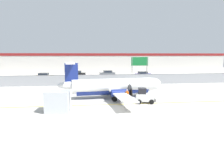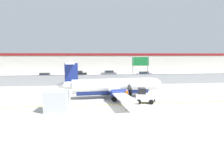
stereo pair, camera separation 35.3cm
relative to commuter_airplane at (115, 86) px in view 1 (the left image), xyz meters
The scene contains 16 objects.
ground_plane 4.33m from the commuter_airplane, 111.63° to the right, with size 140.00×140.00×0.01m.
perimeter_fence 12.36m from the commuter_airplane, 96.89° to the left, with size 98.00×0.10×2.10m.
parking_lot_strip 23.86m from the commuter_airplane, 93.57° to the left, with size 98.00×17.00×0.12m.
background_building 42.31m from the commuter_airplane, 92.01° to the left, with size 91.00×8.10×6.50m.
commuter_airplane is the anchor object (origin of this frame).
baggage_tug 4.81m from the commuter_airplane, 47.55° to the right, with size 2.47×1.69×1.88m.
ground_crew_worker 3.43m from the commuter_airplane, 70.79° to the right, with size 0.46×0.52×1.70m.
cargo_container 9.13m from the commuter_airplane, 138.51° to the right, with size 2.58×2.22×2.20m.
traffic_cone_near_left 6.86m from the commuter_airplane, behind, with size 0.36×0.36×0.64m.
traffic_cone_near_right 6.88m from the commuter_airplane, behind, with size 0.36×0.36×0.64m.
traffic_cone_far_left 3.04m from the commuter_airplane, 22.64° to the left, with size 0.36×0.36×0.64m.
parked_car_0 26.12m from the commuter_airplane, 122.26° to the left, with size 4.31×2.23×1.58m.
parked_car_1 28.47m from the commuter_airplane, 102.78° to the left, with size 4.25×2.11×1.58m.
parked_car_2 28.02m from the commuter_airplane, 86.19° to the left, with size 4.37×2.39×1.58m.
parked_car_3 25.64m from the commuter_airplane, 65.27° to the left, with size 4.36×2.37×1.58m.
highway_sign 16.10m from the commuter_airplane, 62.84° to the left, with size 3.60×0.14×5.50m.
Camera 1 is at (-2.28, -21.15, 5.85)m, focal length 32.00 mm.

